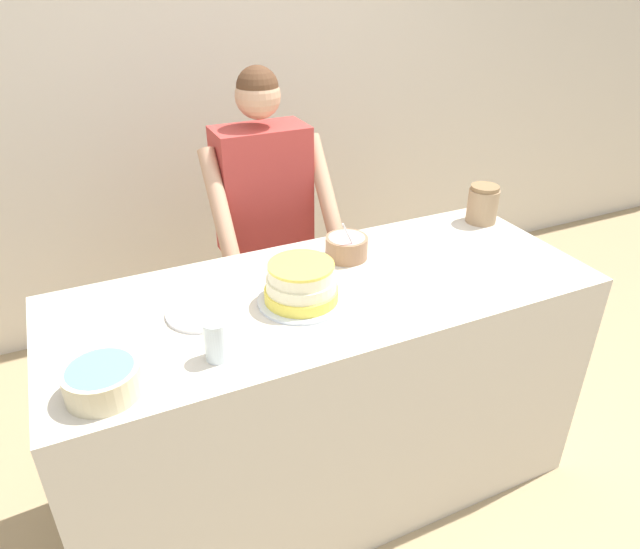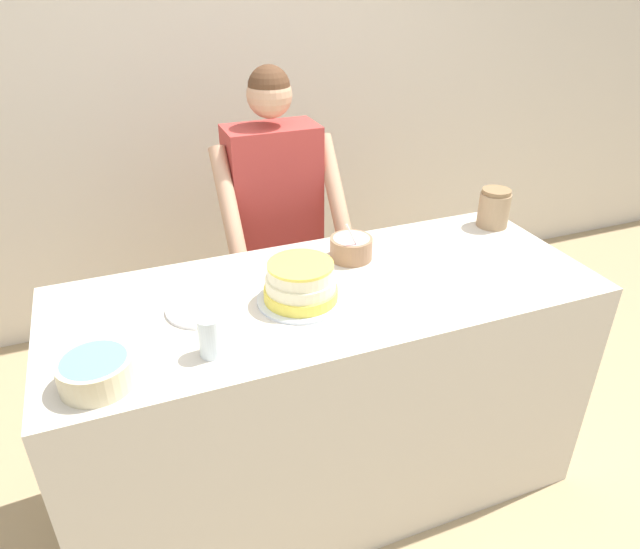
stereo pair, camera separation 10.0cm
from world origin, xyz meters
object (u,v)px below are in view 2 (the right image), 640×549
Objects in this scene: ceramic_plate at (203,308)px; stoneware_jar at (494,208)px; frosting_bowl_pink at (351,247)px; person_baker at (275,212)px; drinking_glass at (210,336)px; cake at (301,284)px; frosting_bowl_blue at (96,371)px.

stoneware_jar is (1.28, 0.21, 0.07)m from ceramic_plate.
frosting_bowl_pink is 0.62m from ceramic_plate.
stoneware_jar is at bearing 4.50° from frosting_bowl_pink.
person_baker is at bearing 148.03° from stoneware_jar.
cake is at bearing 28.01° from drinking_glass.
cake is 1.25× the size of ceramic_plate.
frosting_bowl_blue is (-0.65, -0.20, -0.02)m from cake.
drinking_glass is (-0.34, -0.18, -0.00)m from cake.
ceramic_plate is (-0.47, -0.71, 0.02)m from person_baker.
cake is 2.37× the size of drinking_glass.
drinking_glass is (-0.62, -0.40, 0.02)m from frosting_bowl_pink.
stoneware_jar reaches higher than ceramic_plate.
frosting_bowl_pink is (0.13, -0.56, 0.06)m from person_baker.
drinking_glass is 1.37m from stoneware_jar.
stoneware_jar is at bearing -31.97° from person_baker.
frosting_bowl_pink is at bearing -175.50° from stoneware_jar.
frosting_bowl_pink is at bearing 24.13° from frosting_bowl_blue.
ceramic_plate is (-0.60, -0.15, -0.04)m from frosting_bowl_pink.
stoneware_jar is (0.96, 0.27, 0.02)m from cake.
frosting_bowl_pink reaches higher than ceramic_plate.
frosting_bowl_blue is 1.68m from stoneware_jar.
cake is 1.72× the size of frosting_bowl_pink.
drinking_glass is (-0.49, -0.95, 0.07)m from person_baker.
person_baker is 0.96m from stoneware_jar.
frosting_bowl_pink reaches higher than stoneware_jar.
drinking_glass is 0.53× the size of ceramic_plate.
drinking_glass is 0.25m from ceramic_plate.
person_baker is at bearing 102.88° from frosting_bowl_pink.
person_baker is at bearing 56.50° from ceramic_plate.
cake is 1.00m from stoneware_jar.
frosting_bowl_pink is (0.28, 0.22, -0.02)m from cake.
ceramic_plate is (0.02, 0.24, -0.06)m from drinking_glass.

